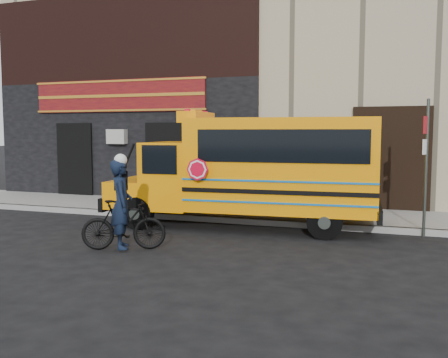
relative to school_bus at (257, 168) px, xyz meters
The scene contains 8 objects.
ground 2.82m from the school_bus, 110.67° to the right, with size 120.00×120.00×0.00m, color black.
curb 1.70m from the school_bus, 156.28° to the left, with size 40.00×0.20×0.15m, color gray.
sidewalk 2.50m from the school_bus, 114.23° to the left, with size 40.00×3.00×0.15m, color gray.
building 9.47m from the school_bus, 96.15° to the left, with size 20.00×10.70×12.00m.
school_bus is the anchor object (origin of this frame).
sign_pole 3.96m from the school_bus, ahead, with size 0.13×0.26×3.16m.
bicycle 3.86m from the school_bus, 121.28° to the right, with size 0.49×1.72×1.03m, color black.
cyclist 3.84m from the school_bus, 120.70° to the right, with size 0.66×0.44×1.82m, color black.
Camera 1 is at (4.16, -9.81, 2.42)m, focal length 40.00 mm.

